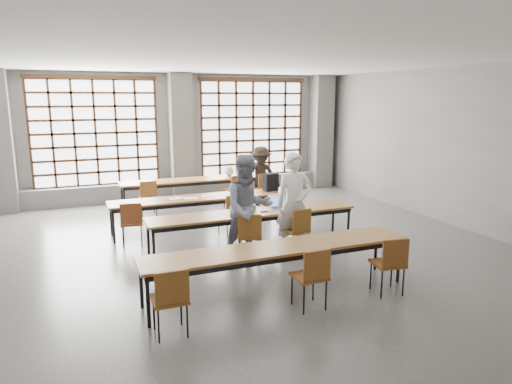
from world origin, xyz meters
The scene contains 38 objects.
floor centered at (0.00, 0.00, 0.00)m, with size 11.00×11.00×0.00m, color #4B4B49.
ceiling centered at (0.00, 0.00, 3.50)m, with size 11.00×11.00×0.00m, color silver.
wall_back centered at (0.00, 5.50, 1.75)m, with size 10.00×10.00×0.00m, color #62625F.
wall_right centered at (5.00, 0.00, 1.75)m, with size 11.00×11.00×0.00m, color #62625F.
column_mid centered at (0.00, 5.22, 1.75)m, with size 0.60×0.55×3.50m, color #5A5A57.
column_right centered at (4.50, 5.22, 1.75)m, with size 0.60×0.55×3.50m, color #5A5A57.
window_left centered at (-2.25, 5.42, 1.90)m, with size 3.32×0.12×3.00m.
window_right centered at (2.25, 5.42, 1.90)m, with size 3.32×0.12×3.00m.
sill_ledge centered at (0.00, 5.30, 0.25)m, with size 9.80×0.35×0.50m, color #5A5A57.
desk_row_a centered at (0.15, 4.08, 0.66)m, with size 4.00×0.70×0.73m.
desk_row_b centered at (-0.30, 1.87, 0.66)m, with size 4.00×0.70×0.73m.
desk_row_c centered at (0.20, 0.24, 0.66)m, with size 4.00×0.70×0.73m.
desk_row_d centered at (-0.21, -1.80, 0.66)m, with size 4.00×0.70×0.73m.
chair_back_left centered at (-1.25, 3.46, 0.54)m, with size 0.42×0.43×0.88m.
chair_back_mid centered at (0.97, 3.46, 0.54)m, with size 0.52×0.52×0.88m.
chair_back_right centered at (1.76, 3.46, 0.54)m, with size 0.46×0.47×0.88m.
chair_mid_left centered at (-1.91, 1.25, 0.54)m, with size 0.47×0.47×0.88m.
chair_mid_centre centered at (0.12, 1.25, 0.54)m, with size 0.50×0.51×0.88m.
chair_mid_right centered at (1.49, 1.25, 0.54)m, with size 0.47×0.48×0.88m.
chair_front_left centered at (-0.12, -0.39, 0.54)m, with size 0.53×0.53×0.88m.
chair_front_right centered at (0.82, -0.39, 0.54)m, with size 0.49×0.49×0.88m.
chair_near_left centered at (-1.92, -2.43, 0.54)m, with size 0.42×0.43×0.88m.
chair_near_mid centered at (-0.01, -2.43, 0.54)m, with size 0.43×0.43×0.88m.
chair_near_right centered at (1.27, -2.43, 0.54)m, with size 0.48×0.49×0.88m.
student_male centered at (0.80, -0.26, 0.94)m, with size 0.68×0.45×1.87m, color white.
student_female centered at (-0.10, -0.26, 0.94)m, with size 0.91×0.71×1.87m, color navy.
student_back centered at (1.75, 3.58, 0.78)m, with size 1.01×0.58×1.56m, color black.
laptop_front centered at (0.76, 0.35, 0.79)m, with size 0.40×0.35×0.26m.
laptop_back centered at (1.48, 4.19, 0.79)m, with size 0.43×0.39×0.26m.
mouse centered at (1.15, 0.22, 0.75)m, with size 0.10×0.06×0.04m, color silver.
green_box centered at (0.15, 0.32, 0.78)m, with size 0.25×0.09×0.09m, color green.
phone centered at (0.38, 0.14, 0.74)m, with size 0.13×0.06×0.01m, color black.
paper_sheet_a centered at (-0.90, 1.92, 0.73)m, with size 0.30×0.21×0.00m, color white.
paper_sheet_b centered at (-0.60, 1.82, 0.73)m, with size 0.30×0.21×0.00m, color white.
paper_sheet_c centered at (-0.20, 1.87, 0.73)m, with size 0.30×0.21×0.00m, color white.
backpack centered at (1.30, 1.92, 0.93)m, with size 0.32×0.20×0.40m, color black.
plastic_bag centered at (1.05, 4.13, 0.87)m, with size 0.26×0.21×0.29m, color silver.
red_pouch centered at (-1.91, -2.35, 0.50)m, with size 0.20×0.08×0.06m, color maroon.
Camera 1 is at (-2.87, -7.47, 2.83)m, focal length 32.00 mm.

